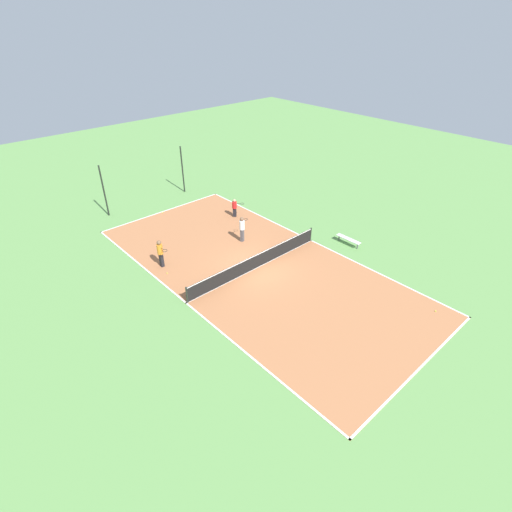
% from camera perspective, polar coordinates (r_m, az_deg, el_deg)
% --- Properties ---
extents(ground_plane, '(80.00, 80.00, 0.00)m').
position_cam_1_polar(ground_plane, '(24.91, 0.00, -1.76)').
color(ground_plane, '#60934C').
extents(court_surface, '(10.48, 22.12, 0.02)m').
position_cam_1_polar(court_surface, '(24.91, 0.00, -1.74)').
color(court_surface, '#AD6B42').
rests_on(court_surface, ground_plane).
extents(tennis_net, '(10.28, 0.10, 1.02)m').
position_cam_1_polar(tennis_net, '(24.62, 0.00, -0.71)').
color(tennis_net, black).
rests_on(tennis_net, court_surface).
extents(bench, '(0.36, 1.84, 0.45)m').
position_cam_1_polar(bench, '(27.95, 13.06, 2.33)').
color(bench, silver).
rests_on(bench, ground_plane).
extents(player_coach_red, '(0.86, 0.92, 1.45)m').
position_cam_1_polar(player_coach_red, '(30.87, -3.07, 7.03)').
color(player_coach_red, black).
rests_on(player_coach_red, court_surface).
extents(player_near_white, '(0.99, 0.69, 1.83)m').
position_cam_1_polar(player_near_white, '(27.30, -2.00, 4.12)').
color(player_near_white, '#4C4C51').
rests_on(player_near_white, court_surface).
extents(player_center_orange, '(0.37, 0.94, 1.85)m').
position_cam_1_polar(player_center_orange, '(25.18, -13.51, 0.62)').
color(player_center_orange, black).
rests_on(player_center_orange, court_surface).
extents(tennis_ball_midcourt, '(0.07, 0.07, 0.07)m').
position_cam_1_polar(tennis_ball_midcourt, '(24.96, -12.59, -2.40)').
color(tennis_ball_midcourt, '#CCE033').
rests_on(tennis_ball_midcourt, court_surface).
extents(tennis_ball_right_alley, '(0.07, 0.07, 0.07)m').
position_cam_1_polar(tennis_ball_right_alley, '(24.70, -3.86, -2.01)').
color(tennis_ball_right_alley, '#CCE033').
rests_on(tennis_ball_right_alley, court_surface).
extents(tennis_ball_near_net, '(0.07, 0.07, 0.07)m').
position_cam_1_polar(tennis_ball_near_net, '(32.54, -13.19, 6.03)').
color(tennis_ball_near_net, '#CCE033').
rests_on(tennis_ball_near_net, court_surface).
extents(tennis_ball_far_baseline, '(0.07, 0.07, 0.07)m').
position_cam_1_polar(tennis_ball_far_baseline, '(23.54, 24.27, -7.19)').
color(tennis_ball_far_baseline, '#CCE033').
rests_on(tennis_ball_far_baseline, court_surface).
extents(fence_post_back_left, '(0.12, 0.12, 4.04)m').
position_cam_1_polar(fence_post_back_left, '(32.69, -20.90, 8.65)').
color(fence_post_back_left, black).
rests_on(fence_post_back_left, ground_plane).
extents(fence_post_back_right, '(0.12, 0.12, 4.04)m').
position_cam_1_polar(fence_post_back_right, '(35.56, -10.46, 12.03)').
color(fence_post_back_right, black).
rests_on(fence_post_back_right, ground_plane).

